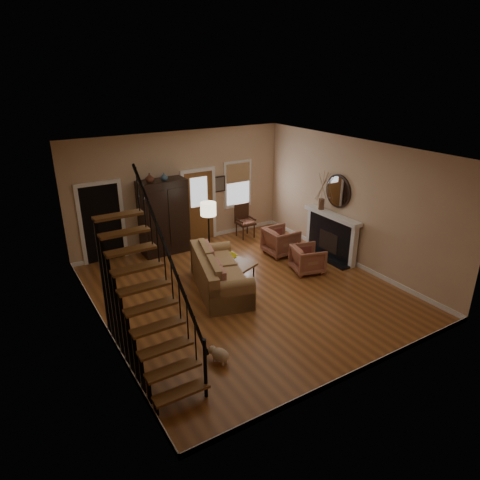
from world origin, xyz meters
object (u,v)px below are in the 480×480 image
floor_lamp (209,235)px  side_chair (245,221)px  coffee_table (230,270)px  armchair_right (281,241)px  armoire (164,217)px  armchair_left (308,259)px  sofa (220,273)px

floor_lamp → side_chair: 2.32m
coffee_table → armchair_right: (1.97, 0.55, 0.15)m
armoire → floor_lamp: bearing=-66.4°
floor_lamp → armchair_left: bearing=-39.0°
sofa → coffee_table: 0.65m
armchair_right → floor_lamp: size_ratio=0.48×
armoire → coffee_table: (0.73, -2.38, -0.82)m
floor_lamp → side_chair: (1.91, 1.27, -0.37)m
armoire → sofa: 2.84m
coffee_table → armchair_left: bearing=-20.4°
coffee_table → side_chair: (1.82, 2.18, 0.28)m
armoire → side_chair: bearing=-4.5°
armoire → armchair_right: 3.33m
sofa → armchair_left: bearing=7.9°
coffee_table → armchair_right: armchair_right is taller
armchair_left → sofa: bearing=97.5°
sofa → armchair_left: (2.38, -0.33, -0.09)m
sofa → floor_lamp: bearing=88.8°
coffee_table → floor_lamp: floor_lamp is taller
side_chair → armchair_right: bearing=-84.6°
armchair_right → side_chair: side_chair is taller
armchair_left → floor_lamp: (-1.99, 1.61, 0.53)m
armchair_left → floor_lamp: 2.61m
armoire → armchair_left: armoire is taller
armchair_left → armoire: bearing=55.7°
floor_lamp → side_chair: bearing=33.6°
armoire → armchair_right: (2.70, -1.83, -0.67)m
armchair_right → floor_lamp: (-2.06, 0.35, 0.49)m
armoire → armchair_right: armoire is taller
sofa → side_chair: bearing=63.7°
side_chair → floor_lamp: bearing=-146.4°
armchair_right → floor_lamp: 2.15m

